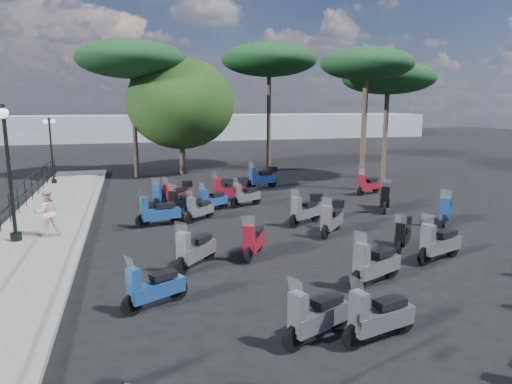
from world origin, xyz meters
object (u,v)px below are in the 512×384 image
object	(u,v)px
scooter_3	(177,194)
scooter_21	(262,178)
pedestrian_far	(47,212)
scooter_15	(212,201)
pine_2	(131,59)
scooter_17	(439,244)
pine_3	(367,65)
scooter_5	(317,317)
scooter_19	(332,219)
scooter_14	(246,196)
scooter_20	(306,210)
scooter_8	(227,191)
scooter_13	(254,241)
lamp_post_2	(51,146)
scooter_4	(180,203)
scooter_1	(154,288)
lamp_post_1	(9,165)
pine_1	(388,78)
broadleaf_tree	(181,103)
pine_0	(269,60)
scooter_2	(159,213)
scooter_6	(195,250)
scooter_26	(385,198)
scooter_27	(368,185)
scooter_11	(379,318)
scooter_7	(199,210)
scooter_18	(403,235)
scooter_12	(375,265)
scooter_25	(446,211)
scooter_9	(161,195)

from	to	relation	value
scooter_3	scooter_21	xyz separation A→B (m)	(4.76, 2.92, 0.05)
pedestrian_far	scooter_15	xyz separation A→B (m)	(5.91, 2.64, -0.49)
scooter_3	pine_2	bearing A→B (deg)	-23.84
scooter_17	pedestrian_far	bearing A→B (deg)	46.53
pine_3	scooter_5	bearing A→B (deg)	-121.20
scooter_19	pine_3	world-z (taller)	pine_3
scooter_14	scooter_21	xyz separation A→B (m)	(1.88, 3.89, 0.10)
scooter_15	scooter_20	world-z (taller)	scooter_20
scooter_8	scooter_13	distance (m)	7.78
scooter_3	lamp_post_2	bearing A→B (deg)	7.52
scooter_4	scooter_1	bearing A→B (deg)	117.14
lamp_post_1	scooter_4	distance (m)	6.50
pine_1	broadleaf_tree	bearing A→B (deg)	155.51
scooter_17	pine_0	world-z (taller)	pine_0
scooter_2	scooter_3	world-z (taller)	scooter_2
scooter_6	pine_2	size ratio (longest dim) A/B	0.18
scooter_17	pine_0	size ratio (longest dim) A/B	0.21
scooter_5	scooter_26	bearing A→B (deg)	-61.65
pine_2	scooter_27	bearing A→B (deg)	-38.46
scooter_3	broadleaf_tree	world-z (taller)	broadleaf_tree
scooter_1	scooter_13	bearing A→B (deg)	-75.80
scooter_26	scooter_1	bearing A→B (deg)	66.27
scooter_19	scooter_21	distance (m)	8.93
scooter_15	scooter_26	bearing A→B (deg)	-134.37
scooter_13	scooter_19	xyz separation A→B (m)	(3.21, 1.56, 0.06)
scooter_11	scooter_7	bearing A→B (deg)	-2.76
scooter_18	pine_3	world-z (taller)	pine_3
scooter_14	scooter_19	distance (m)	5.34
scooter_5	scooter_6	distance (m)	4.80
scooter_4	scooter_11	bearing A→B (deg)	139.53
scooter_12	scooter_25	bearing A→B (deg)	-74.20
scooter_5	scooter_7	xyz separation A→B (m)	(-0.79, 9.59, -0.06)
scooter_18	scooter_13	bearing A→B (deg)	35.66
lamp_post_2	scooter_1	distance (m)	17.67
scooter_5	pine_1	size ratio (longest dim) A/B	0.24
pedestrian_far	scooter_6	distance (m)	5.80
scooter_18	scooter_19	size ratio (longest dim) A/B	0.87
scooter_5	scooter_26	size ratio (longest dim) A/B	1.01
scooter_9	scooter_11	distance (m)	13.32
scooter_21	scooter_2	bearing A→B (deg)	120.90
scooter_18	broadleaf_tree	distance (m)	18.37
pedestrian_far	scooter_1	size ratio (longest dim) A/B	1.05
scooter_19	scooter_27	world-z (taller)	scooter_19
scooter_8	scooter_11	bearing A→B (deg)	165.86
scooter_27	scooter_3	bearing A→B (deg)	67.12
scooter_7	broadleaf_tree	bearing A→B (deg)	-43.24
scooter_12	broadleaf_tree	size ratio (longest dim) A/B	0.24
scooter_25	scooter_27	distance (m)	5.85
scooter_5	scooter_18	distance (m)	6.49
scooter_3	scooter_27	xyz separation A→B (m)	(9.35, -0.04, -0.05)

